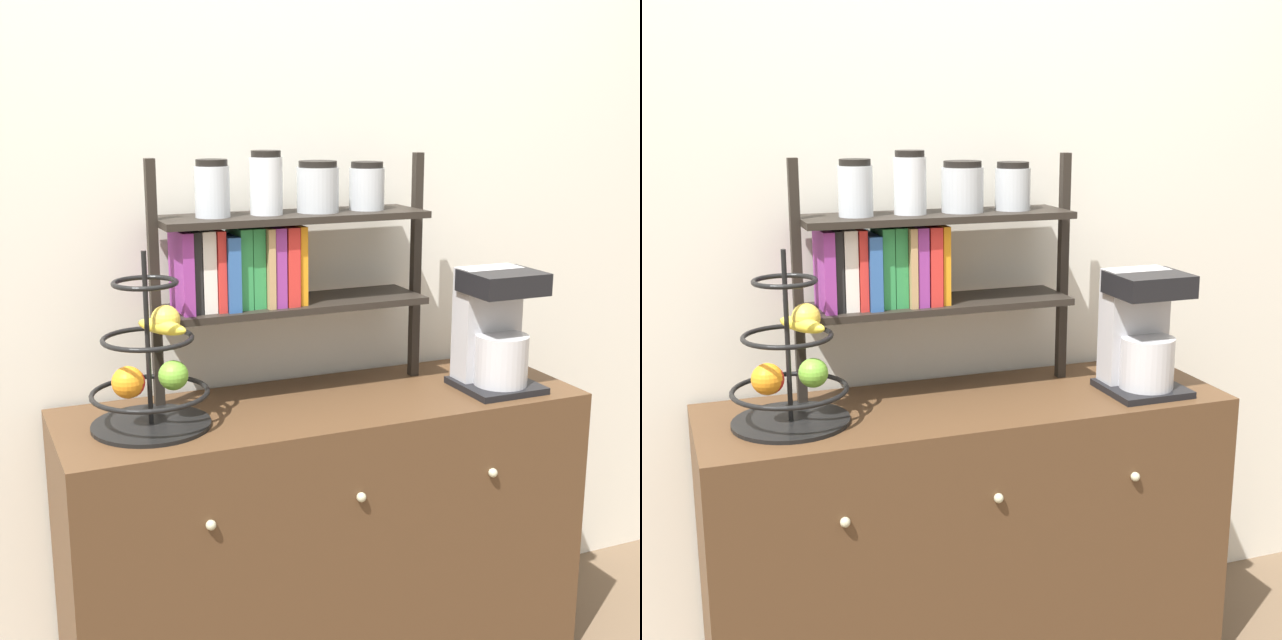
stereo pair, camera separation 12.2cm
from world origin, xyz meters
TOP-DOWN VIEW (x-y plane):
  - wall_back at (0.00, 0.49)m, footprint 7.00×0.05m
  - sideboard at (0.00, 0.22)m, footprint 1.36×0.46m
  - coffee_maker at (0.47, 0.16)m, footprint 0.20×0.20m
  - fruit_stand at (-0.45, 0.21)m, footprint 0.29×0.29m
  - shelf_hutch at (-0.10, 0.34)m, footprint 0.75×0.20m

SIDE VIEW (x-z plane):
  - sideboard at x=0.00m, z-range 0.00..0.78m
  - fruit_stand at x=-0.45m, z-range 0.70..1.13m
  - coffee_maker at x=0.47m, z-range 0.78..1.10m
  - shelf_hutch at x=-0.10m, z-range 0.86..1.50m
  - wall_back at x=0.00m, z-range 0.00..2.60m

